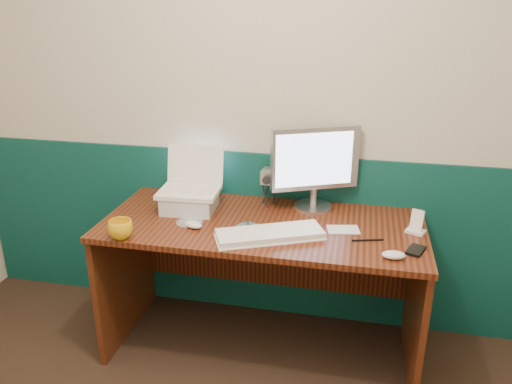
% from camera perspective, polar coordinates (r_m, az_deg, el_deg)
% --- Properties ---
extents(back_wall, '(3.50, 0.04, 2.50)m').
position_cam_1_polar(back_wall, '(2.71, -0.19, 9.60)').
color(back_wall, beige).
rests_on(back_wall, ground).
extents(wainscot, '(3.48, 0.02, 1.00)m').
position_cam_1_polar(wainscot, '(2.94, -0.22, -4.91)').
color(wainscot, '#08362E').
rests_on(wainscot, ground).
extents(desk, '(1.60, 0.70, 0.75)m').
position_cam_1_polar(desk, '(2.68, 0.69, -10.84)').
color(desk, '#39120A').
rests_on(desk, ground).
extents(laptop_riser, '(0.28, 0.24, 0.09)m').
position_cam_1_polar(laptop_riser, '(2.65, -7.59, -1.12)').
color(laptop_riser, silver).
rests_on(laptop_riser, desk).
extents(laptop, '(0.32, 0.25, 0.26)m').
position_cam_1_polar(laptop, '(2.59, -7.77, 2.45)').
color(laptop, white).
rests_on(laptop, laptop_riser).
extents(monitor, '(0.48, 0.31, 0.46)m').
position_cam_1_polar(monitor, '(2.61, 6.72, 2.86)').
color(monitor, '#B0AFB4').
rests_on(monitor, desk).
extents(keyboard, '(0.52, 0.36, 0.03)m').
position_cam_1_polar(keyboard, '(2.34, 1.58, -4.91)').
color(keyboard, white).
rests_on(keyboard, desk).
extents(mouse_right, '(0.11, 0.07, 0.03)m').
position_cam_1_polar(mouse_right, '(2.24, 15.46, -6.95)').
color(mouse_right, silver).
rests_on(mouse_right, desk).
extents(mouse_left, '(0.11, 0.09, 0.03)m').
position_cam_1_polar(mouse_left, '(2.46, -7.17, -3.71)').
color(mouse_left, silver).
rests_on(mouse_left, desk).
extents(mug, '(0.13, 0.13, 0.09)m').
position_cam_1_polar(mug, '(2.40, -15.22, -4.14)').
color(mug, gold).
rests_on(mug, desk).
extents(camcorder, '(0.10, 0.15, 0.22)m').
position_cam_1_polar(camcorder, '(2.67, 1.47, 0.71)').
color(camcorder, '#A8A7AC').
rests_on(camcorder, desk).
extents(cd_spindle, '(0.11, 0.11, 0.02)m').
position_cam_1_polar(cd_spindle, '(2.41, -0.91, -4.20)').
color(cd_spindle, silver).
rests_on(cd_spindle, desk).
extents(cd_loose_a, '(0.13, 0.13, 0.00)m').
position_cam_1_polar(cd_loose_a, '(2.52, -7.62, -3.45)').
color(cd_loose_a, '#B4B9C5').
rests_on(cd_loose_a, desk).
extents(pen, '(0.14, 0.05, 0.01)m').
position_cam_1_polar(pen, '(2.37, 12.64, -5.38)').
color(pen, black).
rests_on(pen, desk).
extents(papers, '(0.17, 0.13, 0.00)m').
position_cam_1_polar(papers, '(2.45, 9.93, -4.26)').
color(papers, silver).
rests_on(papers, desk).
extents(dock, '(0.10, 0.09, 0.02)m').
position_cam_1_polar(dock, '(2.51, 17.77, -4.29)').
color(dock, white).
rests_on(dock, desk).
extents(music_player, '(0.07, 0.05, 0.10)m').
position_cam_1_polar(music_player, '(2.48, 17.92, -3.07)').
color(music_player, white).
rests_on(music_player, dock).
extents(pda, '(0.10, 0.13, 0.01)m').
position_cam_1_polar(pda, '(2.33, 17.78, -6.37)').
color(pda, black).
rests_on(pda, desk).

